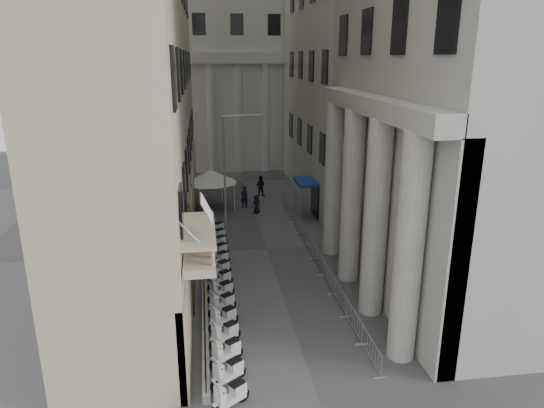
% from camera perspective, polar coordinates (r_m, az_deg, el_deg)
% --- Properties ---
extents(far_building, '(22.00, 10.00, 30.00)m').
position_cam_1_polar(far_building, '(59.83, -4.50, 19.08)').
color(far_building, '#AFACA5').
rests_on(far_building, ground).
extents(iron_fence, '(0.30, 28.00, 1.40)m').
position_cam_1_polar(iron_fence, '(32.27, -8.01, -6.46)').
color(iron_fence, black).
rests_on(iron_fence, ground).
extents(blue_awning, '(1.60, 3.00, 3.00)m').
position_cam_1_polar(blue_awning, '(40.57, 3.92, -1.38)').
color(blue_awning, navy).
rests_on(blue_awning, ground).
extents(flag, '(1.00, 1.40, 8.20)m').
position_cam_1_polar(flag, '(20.96, -6.85, -20.59)').
color(flag, '#9E0C11').
rests_on(flag, ground).
extents(scooter_0, '(1.47, 1.25, 1.50)m').
position_cam_1_polar(scooter_0, '(19.93, -4.81, -22.82)').
color(scooter_0, silver).
rests_on(scooter_0, ground).
extents(scooter_1, '(1.47, 1.25, 1.50)m').
position_cam_1_polar(scooter_1, '(21.04, -5.06, -20.34)').
color(scooter_1, silver).
rests_on(scooter_1, ground).
extents(scooter_2, '(1.47, 1.25, 1.50)m').
position_cam_1_polar(scooter_2, '(22.20, -5.28, -18.12)').
color(scooter_2, silver).
rests_on(scooter_2, ground).
extents(scooter_3, '(1.47, 1.25, 1.50)m').
position_cam_1_polar(scooter_3, '(23.38, -5.48, -16.12)').
color(scooter_3, silver).
rests_on(scooter_3, ground).
extents(scooter_4, '(1.47, 1.25, 1.50)m').
position_cam_1_polar(scooter_4, '(24.59, -5.65, -14.31)').
color(scooter_4, silver).
rests_on(scooter_4, ground).
extents(scooter_5, '(1.47, 1.25, 1.50)m').
position_cam_1_polar(scooter_5, '(25.82, -5.80, -12.68)').
color(scooter_5, silver).
rests_on(scooter_5, ground).
extents(scooter_6, '(1.47, 1.25, 1.50)m').
position_cam_1_polar(scooter_6, '(27.07, -5.94, -11.19)').
color(scooter_6, silver).
rests_on(scooter_6, ground).
extents(scooter_7, '(1.47, 1.25, 1.50)m').
position_cam_1_polar(scooter_7, '(28.34, -6.06, -9.84)').
color(scooter_7, silver).
rests_on(scooter_7, ground).
extents(scooter_8, '(1.47, 1.25, 1.50)m').
position_cam_1_polar(scooter_8, '(29.62, -6.17, -8.60)').
color(scooter_8, silver).
rests_on(scooter_8, ground).
extents(scooter_9, '(1.47, 1.25, 1.50)m').
position_cam_1_polar(scooter_9, '(30.92, -6.27, -7.47)').
color(scooter_9, silver).
rests_on(scooter_9, ground).
extents(scooter_10, '(1.47, 1.25, 1.50)m').
position_cam_1_polar(scooter_10, '(32.23, -6.37, -6.42)').
color(scooter_10, silver).
rests_on(scooter_10, ground).
extents(scooter_11, '(1.47, 1.25, 1.50)m').
position_cam_1_polar(scooter_11, '(33.54, -6.45, -5.46)').
color(scooter_11, silver).
rests_on(scooter_11, ground).
extents(scooter_12, '(1.47, 1.25, 1.50)m').
position_cam_1_polar(scooter_12, '(34.87, -6.53, -4.58)').
color(scooter_12, silver).
rests_on(scooter_12, ground).
extents(scooter_13, '(1.47, 1.25, 1.50)m').
position_cam_1_polar(scooter_13, '(36.20, -6.60, -3.75)').
color(scooter_13, silver).
rests_on(scooter_13, ground).
extents(barrier_0, '(0.60, 2.40, 1.10)m').
position_cam_1_polar(barrier_0, '(22.64, 11.52, -17.64)').
color(barrier_0, '#A9ACB1').
rests_on(barrier_0, ground).
extents(barrier_1, '(0.60, 2.40, 1.10)m').
position_cam_1_polar(barrier_1, '(24.62, 9.55, -14.44)').
color(barrier_1, '#A9ACB1').
rests_on(barrier_1, ground).
extents(barrier_2, '(0.60, 2.40, 1.10)m').
position_cam_1_polar(barrier_2, '(26.69, 7.93, -11.71)').
color(barrier_2, '#A9ACB1').
rests_on(barrier_2, ground).
extents(barrier_3, '(0.60, 2.40, 1.10)m').
position_cam_1_polar(barrier_3, '(28.82, 6.57, -9.38)').
color(barrier_3, '#A9ACB1').
rests_on(barrier_3, ground).
extents(barrier_4, '(0.60, 2.40, 1.10)m').
position_cam_1_polar(barrier_4, '(31.01, 5.41, -7.37)').
color(barrier_4, '#A9ACB1').
rests_on(barrier_4, ground).
extents(barrier_5, '(0.60, 2.40, 1.10)m').
position_cam_1_polar(barrier_5, '(33.24, 4.42, -5.62)').
color(barrier_5, '#A9ACB1').
rests_on(barrier_5, ground).
extents(barrier_6, '(0.60, 2.40, 1.10)m').
position_cam_1_polar(barrier_6, '(35.51, 3.56, -4.09)').
color(barrier_6, '#A9ACB1').
rests_on(barrier_6, ground).
extents(barrier_7, '(0.60, 2.40, 1.10)m').
position_cam_1_polar(barrier_7, '(37.81, 2.80, -2.74)').
color(barrier_7, '#A9ACB1').
rests_on(barrier_7, ground).
extents(barrier_8, '(0.60, 2.40, 1.10)m').
position_cam_1_polar(barrier_8, '(40.13, 2.13, -1.55)').
color(barrier_8, '#A9ACB1').
rests_on(barrier_8, ground).
extents(barrier_9, '(0.60, 2.40, 1.10)m').
position_cam_1_polar(barrier_9, '(42.47, 1.54, -0.50)').
color(barrier_9, '#A9ACB1').
rests_on(barrier_9, ground).
extents(security_tent, '(4.33, 4.33, 3.52)m').
position_cam_1_polar(security_tent, '(41.25, -6.48, 3.11)').
color(security_tent, silver).
rests_on(security_tent, ground).
extents(street_lamp, '(2.85, 0.68, 8.82)m').
position_cam_1_polar(street_lamp, '(34.74, -5.02, 4.53)').
color(street_lamp, '#989AA0').
rests_on(street_lamp, ground).
extents(info_kiosk, '(0.59, 0.89, 1.82)m').
position_cam_1_polar(info_kiosk, '(36.60, -7.96, -2.04)').
color(info_kiosk, black).
rests_on(info_kiosk, ground).
extents(pedestrian_a, '(0.84, 0.71, 1.97)m').
position_cam_1_polar(pedestrian_a, '(42.36, -3.29, 0.82)').
color(pedestrian_a, black).
rests_on(pedestrian_a, ground).
extents(pedestrian_b, '(1.16, 1.05, 1.95)m').
position_cam_1_polar(pedestrian_b, '(46.08, -1.37, 2.17)').
color(pedestrian_b, black).
rests_on(pedestrian_b, ground).
extents(pedestrian_c, '(0.92, 0.78, 1.59)m').
position_cam_1_polar(pedestrian_c, '(40.91, -1.84, -0.02)').
color(pedestrian_c, black).
rests_on(pedestrian_c, ground).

